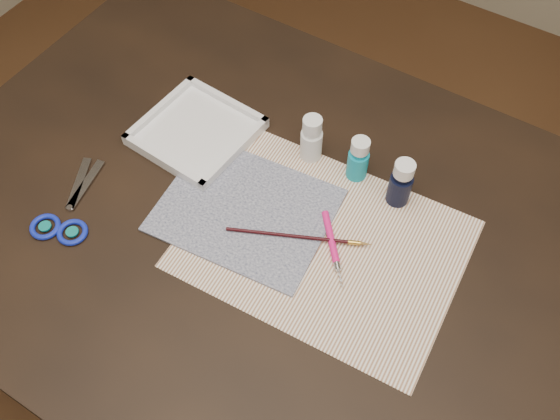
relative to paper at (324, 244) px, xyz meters
The scene contains 11 objects.
ground 0.77m from the paper, behind, with size 3.50×3.50×0.02m, color #422614.
table 0.38m from the paper, behind, with size 1.30×0.90×0.75m, color black.
paper is the anchor object (origin of this frame).
canvas 0.15m from the paper, behind, with size 0.29×0.23×0.00m, color #121938.
paint_bottle_white 0.20m from the paper, 127.02° to the left, with size 0.04×0.04×0.10m, color white.
paint_bottle_cyan 0.16m from the paper, 98.46° to the left, with size 0.04×0.04×0.09m, color #0F98B2.
paint_bottle_navy 0.17m from the paper, 66.82° to the left, with size 0.04×0.04×0.10m, color black.
paintbrush 0.04m from the paper, 159.41° to the right, with size 0.24×0.01×0.01m, color black, non-canonical shape.
craft_knife 0.02m from the paper, 12.65° to the right, with size 0.15×0.01×0.01m, color #EA1778, non-canonical shape.
scissors 0.45m from the paper, 159.50° to the right, with size 0.20×0.10×0.01m, color silver, non-canonical shape.
palette_tray 0.33m from the paper, 165.65° to the left, with size 0.19×0.19×0.02m, color white.
Camera 1 is at (0.30, -0.49, 1.64)m, focal length 40.00 mm.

